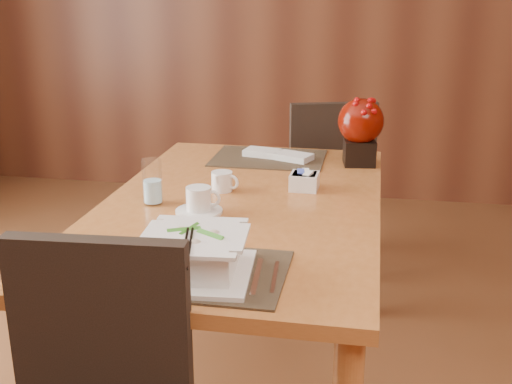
% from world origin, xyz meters
% --- Properties ---
extents(dining_table, '(0.90, 1.50, 0.75)m').
position_xyz_m(dining_table, '(0.00, 0.60, 0.65)').
color(dining_table, '#B16831').
rests_on(dining_table, ground).
extents(placemat_near, '(0.45, 0.33, 0.01)m').
position_xyz_m(placemat_near, '(0.00, 0.05, 0.75)').
color(placemat_near, black).
rests_on(placemat_near, dining_table).
extents(placemat_far, '(0.45, 0.33, 0.01)m').
position_xyz_m(placemat_far, '(0.00, 1.15, 0.75)').
color(placemat_far, black).
rests_on(placemat_far, dining_table).
extents(soup_setting, '(0.29, 0.29, 0.11)m').
position_xyz_m(soup_setting, '(0.01, 0.03, 0.80)').
color(soup_setting, white).
rests_on(soup_setting, dining_table).
extents(coffee_cup, '(0.15, 0.15, 0.08)m').
position_xyz_m(coffee_cup, '(-0.11, 0.47, 0.79)').
color(coffee_cup, white).
rests_on(coffee_cup, dining_table).
extents(water_glass, '(0.07, 0.07, 0.15)m').
position_xyz_m(water_glass, '(-0.28, 0.53, 0.82)').
color(water_glass, white).
rests_on(water_glass, dining_table).
extents(creamer_jug, '(0.12, 0.12, 0.07)m').
position_xyz_m(creamer_jug, '(-0.09, 0.70, 0.78)').
color(creamer_jug, white).
rests_on(creamer_jug, dining_table).
extents(sugar_caddy, '(0.10, 0.10, 0.06)m').
position_xyz_m(sugar_caddy, '(0.19, 0.77, 0.78)').
color(sugar_caddy, white).
rests_on(sugar_caddy, dining_table).
extents(berry_decor, '(0.18, 0.18, 0.26)m').
position_xyz_m(berry_decor, '(0.36, 1.13, 0.90)').
color(berry_decor, black).
rests_on(berry_decor, dining_table).
extents(napkins_far, '(0.30, 0.18, 0.03)m').
position_xyz_m(napkins_far, '(0.05, 1.15, 0.77)').
color(napkins_far, silver).
rests_on(napkins_far, dining_table).
extents(bread_plate, '(0.15, 0.15, 0.01)m').
position_xyz_m(bread_plate, '(-0.37, -0.02, 0.75)').
color(bread_plate, white).
rests_on(bread_plate, dining_table).
extents(far_chair, '(0.53, 0.53, 0.91)m').
position_xyz_m(far_chair, '(0.20, 1.68, 0.51)').
color(far_chair, black).
rests_on(far_chair, ground).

